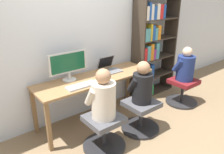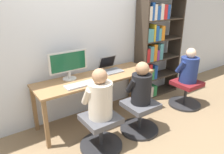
% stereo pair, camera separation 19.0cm
% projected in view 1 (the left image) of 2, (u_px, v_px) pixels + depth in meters
% --- Properties ---
extents(ground_plane, '(14.00, 14.00, 0.00)m').
position_uv_depth(ground_plane, '(108.00, 127.00, 3.29)').
color(ground_plane, '#846B4C').
extents(wall_back, '(10.00, 0.05, 2.60)m').
position_uv_depth(wall_back, '(82.00, 34.00, 3.28)').
color(wall_back, silver).
rests_on(wall_back, ground_plane).
extents(desk, '(1.85, 0.57, 0.72)m').
position_uv_depth(desk, '(96.00, 82.00, 3.27)').
color(desk, olive).
rests_on(desk, ground_plane).
extents(desktop_monitor, '(0.57, 0.20, 0.41)m').
position_uv_depth(desktop_monitor, '(68.00, 65.00, 3.05)').
color(desktop_monitor, beige).
rests_on(desktop_monitor, desk).
extents(laptop, '(0.30, 0.31, 0.23)m').
position_uv_depth(laptop, '(110.00, 68.00, 3.48)').
color(laptop, gray).
rests_on(laptop, desk).
extents(keyboard, '(0.43, 0.16, 0.03)m').
position_uv_depth(keyboard, '(82.00, 85.00, 2.92)').
color(keyboard, '#B2B2B7').
rests_on(keyboard, desk).
extents(computer_mouse_by_keyboard, '(0.06, 0.10, 0.03)m').
position_uv_depth(computer_mouse_by_keyboard, '(99.00, 80.00, 3.08)').
color(computer_mouse_by_keyboard, '#99999E').
rests_on(computer_mouse_by_keyboard, desk).
extents(office_chair_left, '(0.56, 0.56, 0.45)m').
position_uv_depth(office_chair_left, '(104.00, 132.00, 2.79)').
color(office_chair_left, '#262628').
rests_on(office_chair_left, ground_plane).
extents(office_chair_right, '(0.56, 0.56, 0.45)m').
position_uv_depth(office_chair_right, '(141.00, 115.00, 3.16)').
color(office_chair_right, '#262628').
rests_on(office_chair_right, ground_plane).
extents(person_at_monitor, '(0.37, 0.32, 0.63)m').
position_uv_depth(person_at_monitor, '(103.00, 97.00, 2.61)').
color(person_at_monitor, beige).
rests_on(person_at_monitor, office_chair_left).
extents(person_at_laptop, '(0.34, 0.29, 0.59)m').
position_uv_depth(person_at_laptop, '(142.00, 85.00, 2.99)').
color(person_at_laptop, black).
rests_on(person_at_laptop, office_chair_right).
extents(bookshelf, '(0.92, 0.31, 1.82)m').
position_uv_depth(bookshelf, '(150.00, 48.00, 4.02)').
color(bookshelf, '#382D23').
rests_on(bookshelf, ground_plane).
extents(office_chair_side, '(0.56, 0.56, 0.45)m').
position_uv_depth(office_chair_side, '(182.00, 91.00, 3.93)').
color(office_chair_side, '#262628').
rests_on(office_chair_side, ground_plane).
extents(person_near_shelf, '(0.37, 0.31, 0.59)m').
position_uv_depth(person_near_shelf, '(185.00, 66.00, 3.76)').
color(person_near_shelf, navy).
rests_on(person_near_shelf, office_chair_side).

